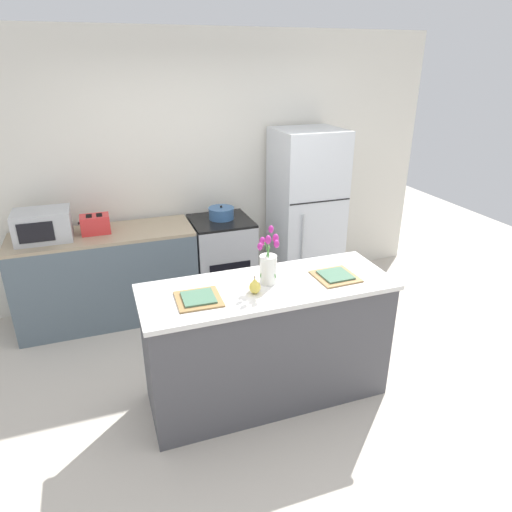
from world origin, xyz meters
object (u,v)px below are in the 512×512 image
object	(u,v)px
pear_figurine	(255,286)
cooking_pot	(221,213)
stove_range	(222,261)
plate_setting_left	(199,298)
refrigerator	(306,213)
plate_setting_right	(335,276)
toaster	(95,224)
flower_vase	(268,265)
microwave	(43,225)

from	to	relation	value
pear_figurine	cooking_pot	world-z (taller)	pear_figurine
stove_range	plate_setting_left	distance (m)	1.83
refrigerator	cooking_pot	world-z (taller)	refrigerator
pear_figurine	refrigerator	bearing A→B (deg)	55.05
pear_figurine	plate_setting_right	distance (m)	0.64
refrigerator	toaster	distance (m)	2.16
stove_range	plate_setting_right	distance (m)	1.77
stove_range	plate_setting_right	bearing A→B (deg)	-76.10
stove_range	plate_setting_right	size ratio (longest dim) A/B	3.02
stove_range	flower_vase	world-z (taller)	flower_vase
microwave	stove_range	bearing A→B (deg)	0.02
pear_figurine	toaster	size ratio (longest dim) A/B	0.46
stove_range	plate_setting_right	xyz separation A→B (m)	(0.41, -1.65, 0.51)
plate_setting_right	cooking_pot	size ratio (longest dim) A/B	1.15
refrigerator	microwave	world-z (taller)	refrigerator
cooking_pot	plate_setting_right	bearing A→B (deg)	-76.84
flower_vase	plate_setting_right	distance (m)	0.52
flower_vase	plate_setting_left	world-z (taller)	flower_vase
flower_vase	pear_figurine	bearing A→B (deg)	-140.36
cooking_pot	microwave	distance (m)	1.66
refrigerator	plate_setting_right	world-z (taller)	refrigerator
pear_figurine	cooking_pot	bearing A→B (deg)	81.96
pear_figurine	stove_range	bearing A→B (deg)	82.32
pear_figurine	plate_setting_right	size ratio (longest dim) A/B	0.43
flower_vase	microwave	distance (m)	2.21
refrigerator	pear_figurine	bearing A→B (deg)	-124.95
microwave	plate_setting_right	bearing A→B (deg)	-38.73
stove_range	cooking_pot	size ratio (longest dim) A/B	3.48
plate_setting_left	plate_setting_right	size ratio (longest dim) A/B	1.00
flower_vase	microwave	world-z (taller)	flower_vase
toaster	stove_range	bearing A→B (deg)	-1.15
pear_figurine	toaster	bearing A→B (deg)	119.78
refrigerator	pear_figurine	size ratio (longest dim) A/B	13.71
plate_setting_left	toaster	world-z (taller)	toaster
flower_vase	plate_setting_left	bearing A→B (deg)	-171.28
stove_range	pear_figurine	size ratio (longest dim) A/B	7.07
stove_range	refrigerator	distance (m)	1.04
stove_range	plate_setting_left	bearing A→B (deg)	-110.25
toaster	plate_setting_right	bearing A→B (deg)	-46.04
cooking_pot	microwave	size ratio (longest dim) A/B	0.55
stove_range	toaster	distance (m)	1.32
plate_setting_right	microwave	size ratio (longest dim) A/B	0.63
flower_vase	cooking_pot	bearing A→B (deg)	86.37
stove_range	microwave	world-z (taller)	microwave
stove_range	pear_figurine	bearing A→B (deg)	-97.68
pear_figurine	microwave	size ratio (longest dim) A/B	0.27
stove_range	pear_figurine	world-z (taller)	pear_figurine
plate_setting_right	flower_vase	bearing A→B (deg)	170.81
plate_setting_right	microwave	bearing A→B (deg)	141.27
refrigerator	toaster	size ratio (longest dim) A/B	6.31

